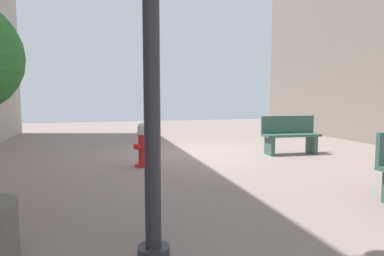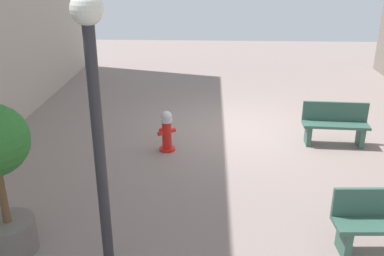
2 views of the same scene
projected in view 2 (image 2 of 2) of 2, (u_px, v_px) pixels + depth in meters
The scene contains 4 objects.
ground_plane at pixel (236, 129), 10.54m from camera, with size 23.40×23.40×0.00m, color gray.
fire_hydrant at pixel (167, 131), 9.25m from camera, with size 0.39×0.39×0.91m.
bench_near at pixel (335, 124), 9.56m from camera, with size 1.45×0.52×0.95m.
street_lamp at pixel (96, 114), 4.95m from camera, with size 0.36×0.36×3.63m.
Camera 2 is at (0.66, 9.80, 3.98)m, focal length 40.07 mm.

